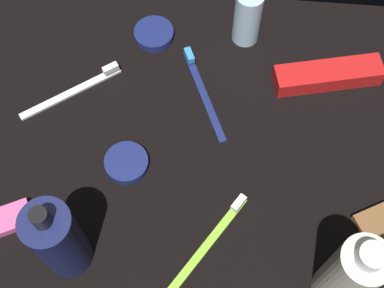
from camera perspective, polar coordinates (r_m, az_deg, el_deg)
name	(u,v)px	position (r cm, az deg, el deg)	size (l,w,h in cm)	color
ground_plane	(192,154)	(83.30, 0.00, -1.09)	(84.00, 64.00, 1.20)	black
lotion_bottle	(58,240)	(71.80, -14.17, -9.92)	(6.51, 6.51, 18.19)	#191E4B
bodywash_bottle	(350,274)	(70.83, 16.54, -13.24)	(6.15, 6.15, 18.39)	silver
deodorant_stick	(248,17)	(90.78, 5.97, 13.38)	(4.60, 4.60, 10.44)	silver
toothbrush_navy	(202,89)	(87.62, 1.06, 5.94)	(8.41, 16.93, 2.10)	navy
toothbrush_lime	(212,238)	(77.35, 2.16, -10.06)	(10.84, 15.73, 2.10)	#8CD133
toothbrush_white	(77,88)	(89.66, -12.25, 5.84)	(15.20, 11.65, 2.10)	white
toothpaste_box_red	(328,75)	(90.63, 14.36, 7.16)	(17.60, 4.40, 3.20)	red
cream_tin_left	(154,34)	(94.00, -4.10, 11.69)	(6.86, 6.86, 1.57)	navy
cream_tin_right	(127,163)	(81.76, -7.03, -2.03)	(6.74, 6.74, 1.58)	navy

